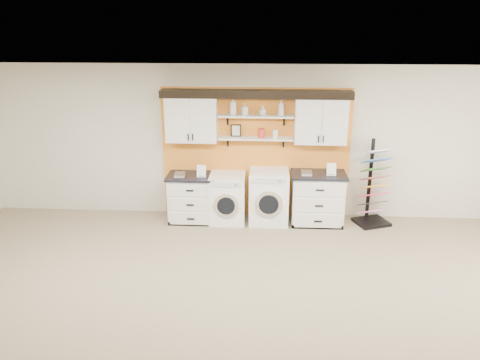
# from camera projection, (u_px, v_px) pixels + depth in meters

# --- Properties ---
(floor) EXTENTS (10.00, 10.00, 0.00)m
(floor) POSITION_uv_depth(u_px,v_px,m) (245.00, 355.00, 5.19)
(floor) COLOR gray
(floor) RESTS_ON ground
(ceiling) EXTENTS (10.00, 10.00, 0.00)m
(ceiling) POSITION_uv_depth(u_px,v_px,m) (246.00, 103.00, 4.28)
(ceiling) COLOR white
(ceiling) RESTS_ON wall_back
(wall_back) EXTENTS (10.00, 0.00, 10.00)m
(wall_back) POSITION_uv_depth(u_px,v_px,m) (256.00, 143.00, 8.51)
(wall_back) COLOR beige
(wall_back) RESTS_ON floor
(accent_panel) EXTENTS (3.40, 0.07, 2.40)m
(accent_panel) POSITION_uv_depth(u_px,v_px,m) (255.00, 154.00, 8.55)
(accent_panel) COLOR orange
(accent_panel) RESTS_ON wall_back
(upper_cabinet_left) EXTENTS (0.90, 0.35, 0.84)m
(upper_cabinet_left) POSITION_uv_depth(u_px,v_px,m) (192.00, 118.00, 8.22)
(upper_cabinet_left) COLOR white
(upper_cabinet_left) RESTS_ON wall_back
(upper_cabinet_right) EXTENTS (0.90, 0.35, 0.84)m
(upper_cabinet_right) POSITION_uv_depth(u_px,v_px,m) (321.00, 120.00, 8.10)
(upper_cabinet_right) COLOR white
(upper_cabinet_right) RESTS_ON wall_back
(shelf_lower) EXTENTS (1.32, 0.28, 0.03)m
(shelf_lower) POSITION_uv_depth(u_px,v_px,m) (255.00, 138.00, 8.28)
(shelf_lower) COLOR white
(shelf_lower) RESTS_ON wall_back
(shelf_upper) EXTENTS (1.32, 0.28, 0.03)m
(shelf_upper) POSITION_uv_depth(u_px,v_px,m) (256.00, 116.00, 8.15)
(shelf_upper) COLOR white
(shelf_upper) RESTS_ON wall_back
(crown_molding) EXTENTS (3.30, 0.41, 0.13)m
(crown_molding) POSITION_uv_depth(u_px,v_px,m) (256.00, 93.00, 8.03)
(crown_molding) COLOR black
(crown_molding) RESTS_ON wall_back
(picture_frame) EXTENTS (0.18, 0.02, 0.22)m
(picture_frame) POSITION_uv_depth(u_px,v_px,m) (236.00, 130.00, 8.31)
(picture_frame) COLOR black
(picture_frame) RESTS_ON shelf_lower
(canister_red) EXTENTS (0.11, 0.11, 0.16)m
(canister_red) POSITION_uv_depth(u_px,v_px,m) (261.00, 133.00, 8.25)
(canister_red) COLOR red
(canister_red) RESTS_ON shelf_lower
(canister_cream) EXTENTS (0.10, 0.10, 0.14)m
(canister_cream) POSITION_uv_depth(u_px,v_px,m) (275.00, 134.00, 8.24)
(canister_cream) COLOR silver
(canister_cream) RESTS_ON shelf_lower
(base_cabinet_left) EXTENTS (0.89, 0.66, 0.88)m
(base_cabinet_left) POSITION_uv_depth(u_px,v_px,m) (193.00, 198.00, 8.55)
(base_cabinet_left) COLOR white
(base_cabinet_left) RESTS_ON floor
(base_cabinet_right) EXTENTS (0.97, 0.66, 0.95)m
(base_cabinet_right) POSITION_uv_depth(u_px,v_px,m) (317.00, 198.00, 8.41)
(base_cabinet_right) COLOR white
(base_cabinet_right) RESTS_ON floor
(washer) EXTENTS (0.64, 0.71, 0.89)m
(washer) POSITION_uv_depth(u_px,v_px,m) (228.00, 198.00, 8.51)
(washer) COLOR white
(washer) RESTS_ON floor
(dryer) EXTENTS (0.70, 0.71, 0.97)m
(dryer) POSITION_uv_depth(u_px,v_px,m) (269.00, 197.00, 8.45)
(dryer) COLOR white
(dryer) RESTS_ON floor
(sample_rack) EXTENTS (0.70, 0.64, 1.55)m
(sample_rack) POSITION_uv_depth(u_px,v_px,m) (373.00, 197.00, 8.38)
(sample_rack) COLOR black
(sample_rack) RESTS_ON floor
(soap_bottle_a) EXTENTS (0.17, 0.17, 0.32)m
(soap_bottle_a) POSITION_uv_depth(u_px,v_px,m) (233.00, 106.00, 8.12)
(soap_bottle_a) COLOR silver
(soap_bottle_a) RESTS_ON shelf_upper
(soap_bottle_b) EXTENTS (0.12, 0.12, 0.20)m
(soap_bottle_b) POSITION_uv_depth(u_px,v_px,m) (245.00, 109.00, 8.12)
(soap_bottle_b) COLOR silver
(soap_bottle_b) RESTS_ON shelf_upper
(soap_bottle_c) EXTENTS (0.16, 0.16, 0.16)m
(soap_bottle_c) POSITION_uv_depth(u_px,v_px,m) (263.00, 110.00, 8.11)
(soap_bottle_c) COLOR silver
(soap_bottle_c) RESTS_ON shelf_upper
(soap_bottle_d) EXTENTS (0.14, 0.14, 0.28)m
(soap_bottle_d) POSITION_uv_depth(u_px,v_px,m) (281.00, 107.00, 8.08)
(soap_bottle_d) COLOR silver
(soap_bottle_d) RESTS_ON shelf_upper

